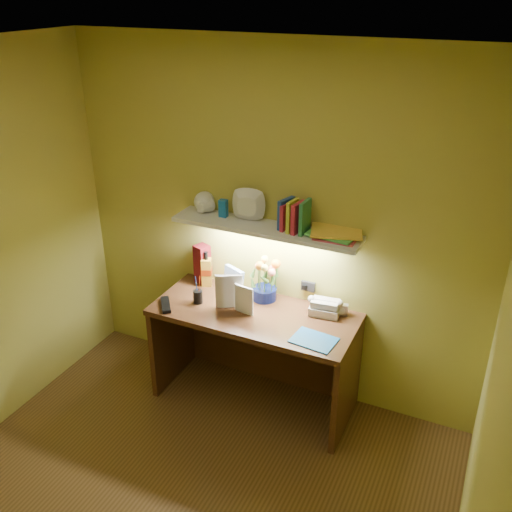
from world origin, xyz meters
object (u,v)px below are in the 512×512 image
Objects in this scene: desk at (254,357)px; whisky_bottle at (207,269)px; telephone at (325,306)px; flower_bouquet at (265,280)px; desk_clock at (342,309)px.

whisky_bottle reaches higher than desk.
telephone is at bearing -0.99° from whisky_bottle.
flower_bouquet reaches higher than desk_clock.
desk_clock is (0.55, 0.22, 0.41)m from desk.
telephone is 0.74× the size of whisky_bottle.
flower_bouquet is 1.51× the size of telephone.
flower_bouquet is 3.88× the size of desk_clock.
telephone reaches higher than desk.
telephone is 0.12m from desk_clock.
whisky_bottle is at bearing 168.17° from desk_clock.
desk is 5.19× the size of whisky_bottle.
whisky_bottle reaches higher than telephone.
desk is 4.61× the size of flower_bouquet.
desk is at bearing -22.83° from whisky_bottle.
desk is at bearing -86.97° from flower_bouquet.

